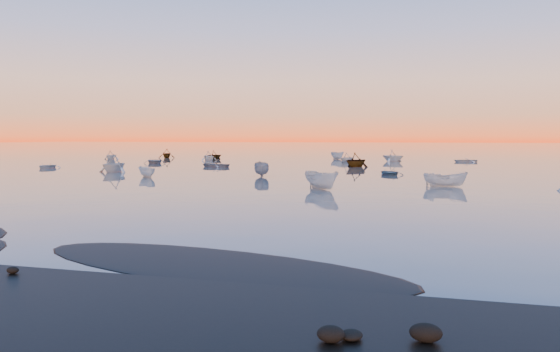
% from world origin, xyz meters
% --- Properties ---
extents(ground, '(600.00, 600.00, 0.00)m').
position_xyz_m(ground, '(0.00, 100.00, 0.00)').
color(ground, '#6F655C').
rests_on(ground, ground).
extents(mud_lobes, '(140.00, 6.00, 0.07)m').
position_xyz_m(mud_lobes, '(0.00, -1.00, 0.01)').
color(mud_lobes, black).
rests_on(mud_lobes, ground).
extents(moored_fleet, '(124.00, 58.00, 1.20)m').
position_xyz_m(moored_fleet, '(0.00, 53.00, 0.00)').
color(moored_fleet, silver).
rests_on(moored_fleet, ground).
extents(boat_near_left, '(4.08, 2.62, 0.95)m').
position_xyz_m(boat_near_left, '(-35.40, 43.34, 0.00)').
color(boat_near_left, silver).
rests_on(boat_near_left, ground).
extents(boat_near_center, '(1.66, 3.61, 1.23)m').
position_xyz_m(boat_near_center, '(14.04, 29.66, 0.00)').
color(boat_near_center, silver).
rests_on(boat_near_center, ground).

